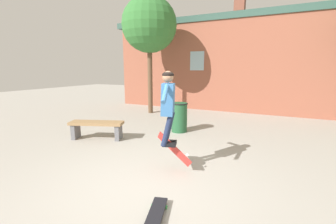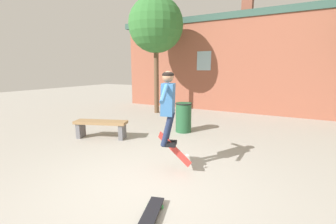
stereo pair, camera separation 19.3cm
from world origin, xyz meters
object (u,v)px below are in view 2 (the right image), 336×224
at_px(skater, 168,102).
at_px(skateboard_resting, 151,214).
at_px(tree_left, 156,25).
at_px(park_bench, 101,126).
at_px(skateboard_flipping, 174,149).
at_px(trash_bin, 183,117).

distance_m(skater, skateboard_resting, 1.97).
xyz_separation_m(skater, skateboard_resting, (0.49, -1.39, -1.31)).
relative_size(tree_left, park_bench, 3.23).
xyz_separation_m(skateboard_flipping, skateboard_resting, (0.40, -1.48, -0.37)).
relative_size(skater, skateboard_resting, 1.77).
bearing_deg(trash_bin, park_bench, -135.78).
height_order(tree_left, park_bench, tree_left).
bearing_deg(skateboard_resting, skateboard_flipping, 178.30).
height_order(park_bench, skater, skater).
height_order(park_bench, skateboard_resting, park_bench).
relative_size(trash_bin, skateboard_flipping, 1.17).
relative_size(trash_bin, skater, 0.66).
distance_m(park_bench, trash_bin, 2.54).
height_order(tree_left, skater, tree_left).
xyz_separation_m(tree_left, park_bench, (0.63, -4.13, -3.49)).
xyz_separation_m(park_bench, trash_bin, (1.82, 1.77, 0.12)).
bearing_deg(skateboard_flipping, trash_bin, 112.28).
relative_size(park_bench, skateboard_resting, 1.95).
relative_size(tree_left, trash_bin, 5.40).
relative_size(park_bench, skateboard_flipping, 1.96).
bearing_deg(skater, park_bench, 142.29).
distance_m(tree_left, skateboard_flipping, 6.98).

